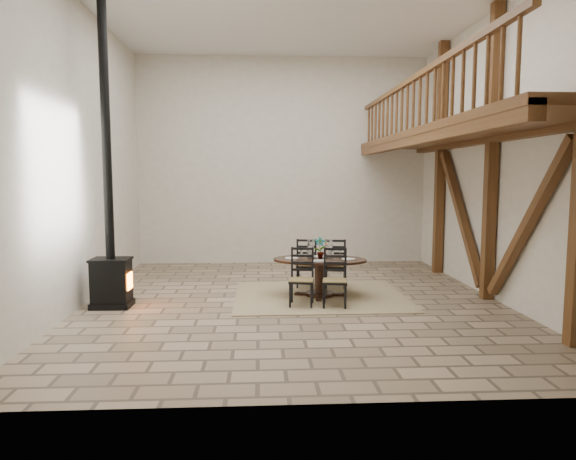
{
  "coord_description": "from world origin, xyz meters",
  "views": [
    {
      "loc": [
        -0.58,
        -8.6,
        2.13
      ],
      "look_at": [
        -0.08,
        0.4,
        1.19
      ],
      "focal_mm": 32.0,
      "sensor_mm": 36.0,
      "label": 1
    }
  ],
  "objects": [
    {
      "name": "ground",
      "position": [
        0.0,
        0.0,
        0.0
      ],
      "size": [
        8.0,
        8.0,
        0.0
      ],
      "primitive_type": "plane",
      "color": "#9F866A",
      "rests_on": "ground"
    },
    {
      "name": "wood_stove",
      "position": [
        -2.99,
        -0.23,
        1.14
      ],
      "size": [
        0.64,
        0.5,
        5.0
      ],
      "rotation": [
        0.0,
        0.0,
        -0.02
      ],
      "color": "black",
      "rests_on": "ground"
    },
    {
      "name": "room_shell",
      "position": [
        1.19,
        0.0,
        3.01
      ],
      "size": [
        7.02,
        8.02,
        5.01
      ],
      "color": "silver",
      "rests_on": "ground"
    },
    {
      "name": "rug",
      "position": [
        0.48,
        0.31,
        0.01
      ],
      "size": [
        3.0,
        2.5,
        0.02
      ],
      "primitive_type": "cube",
      "color": "tan",
      "rests_on": "ground"
    },
    {
      "name": "dining_table",
      "position": [
        0.48,
        0.31,
        0.4
      ],
      "size": [
        1.78,
        1.95,
        1.06
      ],
      "rotation": [
        0.0,
        0.0,
        -0.15
      ],
      "color": "black",
      "rests_on": "ground"
    },
    {
      "name": "log_stack",
      "position": [
        -3.08,
        0.85,
        0.19
      ],
      "size": [
        0.29,
        0.21,
        0.39
      ],
      "rotation": [
        0.0,
        0.0,
        -0.07
      ],
      "color": "#A3795B",
      "rests_on": "ground"
    },
    {
      "name": "log_basket",
      "position": [
        -3.18,
        0.61,
        0.17
      ],
      "size": [
        0.47,
        0.47,
        0.39
      ],
      "rotation": [
        0.0,
        0.0,
        -0.23
      ],
      "color": "brown",
      "rests_on": "ground"
    }
  ]
}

